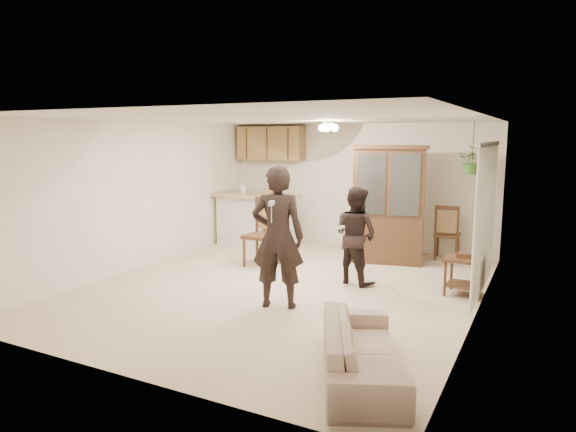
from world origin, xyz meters
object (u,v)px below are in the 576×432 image
at_px(sofa, 362,339).
at_px(chair_bar, 261,247).
at_px(adult, 278,240).
at_px(chair_hutch_right, 447,244).
at_px(side_table, 463,275).
at_px(china_hutch, 389,205).
at_px(chair_hutch_left, 273,235).
at_px(child, 355,240).

xyz_separation_m(sofa, chair_bar, (-2.95, 3.20, -0.03)).
distance_m(adult, chair_hutch_right, 4.12).
bearing_deg(adult, side_table, -160.27).
distance_m(china_hutch, chair_hutch_left, 2.47).
bearing_deg(child, side_table, -157.37).
xyz_separation_m(side_table, chair_hutch_left, (-3.86, 1.38, 0.00)).
bearing_deg(chair_hutch_right, sofa, 87.41).
relative_size(child, chair_hutch_right, 1.33).
bearing_deg(chair_hutch_left, adult, -4.50).
relative_size(child, china_hutch, 0.65).
bearing_deg(adult, chair_hutch_left, -78.61).
bearing_deg(side_table, chair_hutch_left, 160.26).
relative_size(child, chair_hutch_left, 1.32).
height_order(child, chair_hutch_left, child).
distance_m(adult, child, 1.64).
xyz_separation_m(child, chair_bar, (-1.82, 0.26, -0.34)).
bearing_deg(adult, chair_hutch_right, -130.24).
height_order(child, chair_hutch_right, child).
xyz_separation_m(chair_bar, chair_hutch_right, (2.81, 1.98, -0.05)).
bearing_deg(sofa, chair_hutch_right, -22.20).
height_order(adult, chair_bar, adult).
relative_size(sofa, child, 1.39).
height_order(child, chair_bar, child).
bearing_deg(chair_bar, sofa, -46.55).
xyz_separation_m(side_table, chair_bar, (-3.40, 0.14, 0.05)).
distance_m(sofa, side_table, 3.09).
bearing_deg(chair_hutch_left, sofa, 3.03).
height_order(adult, china_hutch, china_hutch).
xyz_separation_m(child, china_hutch, (0.07, 1.51, 0.36)).
bearing_deg(side_table, sofa, -98.40).
bearing_deg(adult, china_hutch, -119.65).
distance_m(side_table, chair_bar, 3.41).
distance_m(chair_bar, chair_hutch_left, 1.32).
distance_m(sofa, chair_hutch_right, 5.19).
height_order(adult, chair_hutch_left, adult).
bearing_deg(china_hutch, chair_bar, -158.00).
relative_size(china_hutch, side_table, 3.44).
bearing_deg(sofa, china_hutch, -10.47).
relative_size(china_hutch, chair_bar, 1.77).
xyz_separation_m(adult, side_table, (2.10, 1.66, -0.62)).
distance_m(child, chair_hutch_right, 2.48).
height_order(child, side_table, child).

